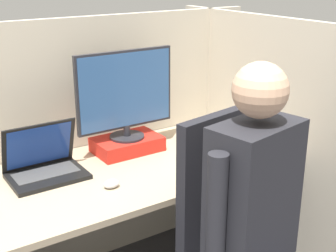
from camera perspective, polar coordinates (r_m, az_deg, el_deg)
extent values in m
cube|color=#B7AD99|center=(2.62, -9.62, -2.41)|extent=(2.11, 0.04, 1.40)
cube|color=#B7AD99|center=(2.69, 11.16, -1.93)|extent=(0.04, 1.41, 1.40)
cube|color=tan|center=(2.29, -5.36, -5.56)|extent=(1.61, 0.76, 0.03)
cube|color=#4C4C51|center=(2.85, 8.75, -8.45)|extent=(0.03, 0.65, 0.69)
cube|color=red|center=(2.48, -4.99, -2.22)|extent=(0.34, 0.22, 0.08)
cylinder|color=#232328|center=(2.46, -5.02, -1.28)|extent=(0.18, 0.18, 0.01)
cylinder|color=#232328|center=(2.45, -5.04, -0.52)|extent=(0.04, 0.04, 0.06)
cube|color=#232328|center=(2.39, -5.25, 4.43)|extent=(0.54, 0.02, 0.40)
cube|color=#2D5184|center=(2.38, -5.10, 4.37)|extent=(0.51, 0.00, 0.38)
cube|color=black|center=(2.24, -14.48, -5.95)|extent=(0.34, 0.25, 0.02)
cube|color=#424242|center=(2.25, -14.66, -5.52)|extent=(0.29, 0.14, 0.00)
cube|color=black|center=(2.26, -15.45, -2.29)|extent=(0.34, 0.09, 0.23)
cube|color=#1E3D93|center=(2.26, -15.41, -2.33)|extent=(0.30, 0.07, 0.20)
ellipsoid|color=silver|center=(2.10, -6.92, -7.01)|extent=(0.07, 0.05, 0.04)
cube|color=#2D2D33|center=(2.60, 10.10, -1.75)|extent=(0.05, 0.16, 0.04)
cone|color=orange|center=(2.19, 4.47, -5.62)|extent=(0.04, 0.13, 0.04)
cylinder|color=green|center=(2.25, 3.22, -4.92)|extent=(0.02, 0.02, 0.02)
cube|color=black|center=(1.97, 6.03, -7.02)|extent=(0.44, 0.13, 0.62)
cube|color=#232328|center=(1.74, 10.36, -8.20)|extent=(0.37, 0.26, 0.55)
sphere|color=#D8A884|center=(1.60, 11.19, 4.31)|extent=(0.19, 0.19, 0.19)
cylinder|color=#232328|center=(1.60, 5.91, -10.64)|extent=(0.07, 0.07, 0.44)
cylinder|color=#232328|center=(1.90, 14.06, -6.10)|extent=(0.07, 0.07, 0.44)
cylinder|color=#232328|center=(2.62, 1.84, -0.84)|extent=(0.07, 0.07, 0.08)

